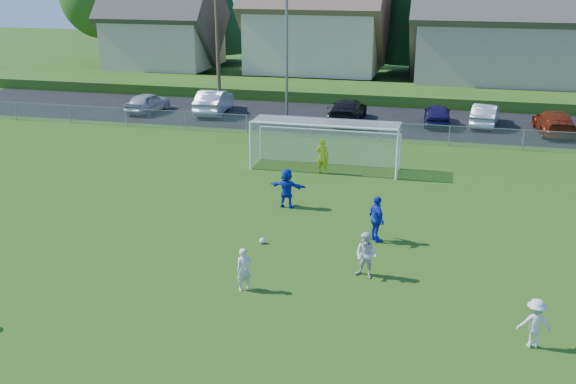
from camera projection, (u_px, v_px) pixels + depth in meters
The scene contains 20 objects.
ground at pixel (222, 325), 19.51m from camera, with size 160.00×160.00×0.00m, color #193D0C.
asphalt_lot at pixel (358, 119), 44.77m from camera, with size 60.00×60.00×0.00m, color black.
grass_embankment at pixel (372, 93), 51.53m from camera, with size 70.00×6.00×0.80m, color #1E420F.
soccer_ball at pixel (262, 241), 25.08m from camera, with size 0.22×0.22×0.22m, color white.
player_white_a at pixel (244, 270), 21.36m from camera, with size 0.52×0.34×1.42m, color silver.
player_white_b at pixel (366, 255), 22.19m from camera, with size 0.77×0.60×1.58m, color silver.
player_white_c at pixel (535, 323), 18.17m from camera, with size 0.92×0.53×1.43m, color silver.
player_blue_a at pixel (377, 219), 25.04m from camera, with size 1.04×0.44×1.78m, color #132AB5.
player_blue_b at pixel (287, 188), 28.57m from camera, with size 1.58×0.50×1.71m, color #132AB5.
goalkeeper at pixel (323, 156), 33.16m from camera, with size 0.64×0.42×1.76m, color #BDC917.
car_a at pixel (148, 102), 46.79m from camera, with size 1.62×4.01×1.37m, color #9FA1A6.
car_b at pixel (214, 102), 46.38m from camera, with size 1.73×4.97×1.64m, color silver.
car_d at pixel (347, 110), 44.08m from camera, with size 2.08×5.11×1.48m, color black.
car_e at pixel (437, 114), 43.08m from camera, with size 1.64×4.09×1.39m, color #17123F.
car_f at pixel (485, 115), 42.89m from camera, with size 1.50×4.29×1.41m, color #B3B3B3.
car_g at pixel (554, 122), 40.91m from camera, with size 1.98×4.88×1.42m, color maroon.
soccer_goal at pixel (326, 137), 33.72m from camera, with size 7.42×1.90×2.50m.
chainlink_fence at pixel (345, 129), 39.51m from camera, with size 52.06×0.06×1.20m.
streetlight at pixel (288, 46), 42.82m from camera, with size 1.38×0.18×9.00m.
utility_pole at pixel (217, 38), 44.78m from camera, with size 1.60×0.26×10.00m.
Camera 1 is at (5.95, -16.25, 9.97)m, focal length 42.00 mm.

